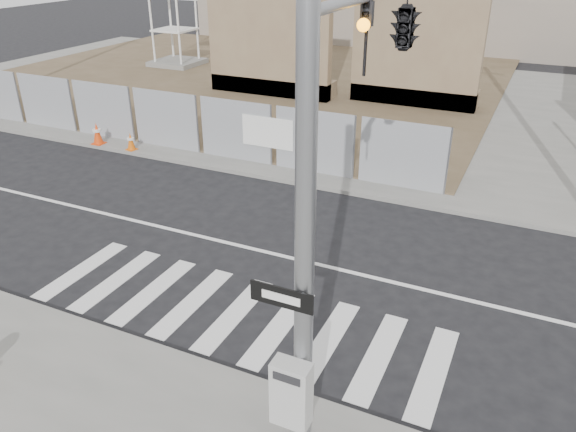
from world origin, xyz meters
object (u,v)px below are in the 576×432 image
at_px(signal_pole, 377,85).
at_px(traffic_cone_d, 264,150).
at_px(traffic_cone_b, 97,134).
at_px(traffic_cone_c, 131,141).

height_order(signal_pole, traffic_cone_d, signal_pole).
distance_m(traffic_cone_b, traffic_cone_d, 6.24).
relative_size(signal_pole, traffic_cone_b, 8.98).
bearing_deg(traffic_cone_b, traffic_cone_d, 10.84).
xyz_separation_m(signal_pole, traffic_cone_c, (-10.50, 6.27, -4.36)).
xyz_separation_m(signal_pole, traffic_cone_d, (-5.87, 7.44, -4.36)).
bearing_deg(traffic_cone_d, traffic_cone_c, -165.79).
distance_m(traffic_cone_c, traffic_cone_d, 4.78).
xyz_separation_m(traffic_cone_b, traffic_cone_d, (6.13, 1.17, -0.08)).
height_order(traffic_cone_c, traffic_cone_d, traffic_cone_c).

